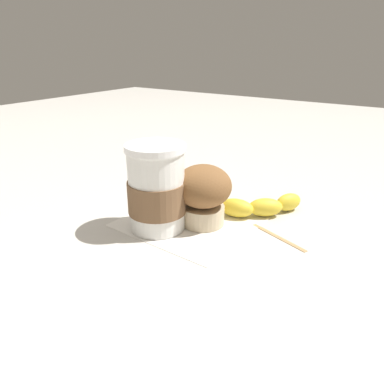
% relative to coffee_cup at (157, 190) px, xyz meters
% --- Properties ---
extents(ground_plane, '(3.00, 3.00, 0.00)m').
position_rel_coffee_cup_xyz_m(ground_plane, '(0.05, -0.03, -0.07)').
color(ground_plane, beige).
extents(paper_napkin, '(0.22, 0.22, 0.00)m').
position_rel_coffee_cup_xyz_m(paper_napkin, '(0.05, -0.03, -0.07)').
color(paper_napkin, white).
rests_on(paper_napkin, ground_plane).
extents(coffee_cup, '(0.10, 0.10, 0.14)m').
position_rel_coffee_cup_xyz_m(coffee_cup, '(0.00, 0.00, 0.00)').
color(coffee_cup, white).
rests_on(coffee_cup, paper_napkin).
extents(muffin, '(0.10, 0.10, 0.10)m').
position_rel_coffee_cup_xyz_m(muffin, '(0.05, -0.05, -0.01)').
color(muffin, beige).
rests_on(muffin, paper_napkin).
extents(banana, '(0.13, 0.17, 0.03)m').
position_rel_coffee_cup_xyz_m(banana, '(0.13, -0.10, -0.05)').
color(banana, yellow).
rests_on(banana, paper_napkin).
extents(sugar_packet, '(0.04, 0.05, 0.01)m').
position_rel_coffee_cup_xyz_m(sugar_packet, '(0.17, 0.09, -0.07)').
color(sugar_packet, white).
rests_on(sugar_packet, ground_plane).
extents(wooden_stirrer, '(0.04, 0.11, 0.00)m').
position_rel_coffee_cup_xyz_m(wooden_stirrer, '(0.08, -0.18, -0.07)').
color(wooden_stirrer, tan).
rests_on(wooden_stirrer, ground_plane).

